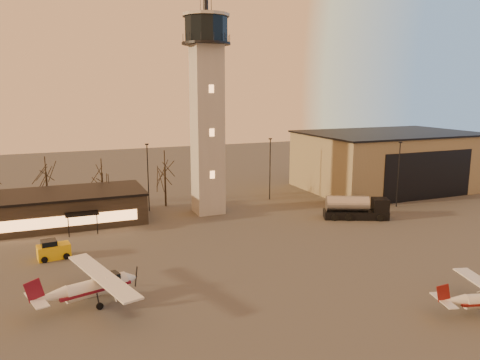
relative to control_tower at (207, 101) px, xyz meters
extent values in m
plane|color=#3F3C3A|center=(0.00, -30.00, -16.33)|extent=(220.00, 220.00, 0.00)
cube|color=#A09D98|center=(0.00, 0.00, -4.33)|extent=(4.00, 4.00, 24.00)
cylinder|color=black|center=(0.00, 0.00, 7.82)|extent=(6.80, 6.80, 0.30)
cylinder|color=black|center=(0.00, 0.00, 9.67)|extent=(6.00, 6.00, 3.40)
cylinder|color=#A09D98|center=(0.00, 0.00, 11.57)|extent=(6.60, 6.60, 0.40)
cylinder|color=black|center=(0.00, 0.00, 12.97)|extent=(0.70, 0.70, 2.40)
cube|color=#887659|center=(36.00, 4.00, -11.33)|extent=(30.00, 20.00, 10.00)
cube|color=black|center=(36.00, 4.00, -6.18)|extent=(30.60, 20.60, 0.30)
cube|color=black|center=(36.00, -6.02, -12.33)|extent=(18.00, 0.10, 8.00)
cube|color=black|center=(-22.00, 2.00, -14.33)|extent=(25.00, 10.00, 4.00)
cube|color=black|center=(-22.00, 2.00, -12.18)|extent=(25.40, 10.40, 0.30)
cube|color=#EA9752|center=(-22.00, -3.02, -14.73)|extent=(22.00, 0.08, 1.40)
cube|color=black|center=(-18.00, -4.00, -13.73)|extent=(4.00, 2.00, 0.20)
cylinder|color=black|center=(-8.00, 4.00, -11.33)|extent=(0.16, 0.16, 10.00)
cube|color=black|center=(-8.00, 4.00, -6.28)|extent=(0.50, 0.25, 0.18)
cylinder|color=black|center=(12.00, 4.00, -11.33)|extent=(0.16, 0.16, 10.00)
cube|color=black|center=(12.00, 4.00, -6.28)|extent=(0.50, 0.25, 0.18)
cylinder|color=black|center=(28.00, -8.00, -11.33)|extent=(0.16, 0.16, 10.00)
cube|color=black|center=(28.00, -8.00, -6.28)|extent=(0.50, 0.25, 0.18)
cylinder|color=black|center=(-14.00, 10.00, -13.70)|extent=(0.28, 0.28, 5.25)
cylinder|color=black|center=(-5.00, 6.00, -13.25)|extent=(0.28, 0.28, 6.16)
cylinder|color=black|center=(4.00, 8.00, -13.84)|extent=(0.28, 0.28, 4.97)
cylinder|color=black|center=(-22.00, 12.00, -13.53)|extent=(0.28, 0.28, 5.60)
cone|color=beige|center=(8.03, -38.12, -15.04)|extent=(2.39, 1.57, 1.01)
cube|color=beige|center=(7.23, -37.90, -14.95)|extent=(1.61, 3.14, 0.07)
cube|color=#61100D|center=(7.15, -37.87, -14.31)|extent=(1.24, 0.41, 1.55)
cylinder|color=silver|center=(-18.26, -24.81, -14.92)|extent=(5.38, 2.82, 1.46)
cone|color=silver|center=(-15.34, -23.98, -14.92)|extent=(1.36, 1.62, 1.40)
cone|color=silver|center=(-21.95, -25.85, -14.75)|extent=(2.94, 1.93, 1.24)
cube|color=black|center=(-17.18, -24.50, -14.41)|extent=(1.95, 1.60, 0.79)
cube|color=maroon|center=(-18.48, -24.87, -14.97)|extent=(6.26, 3.11, 0.25)
cube|color=silver|center=(-17.72, -24.65, -14.04)|extent=(5.00, 12.38, 0.16)
cube|color=silver|center=(-22.92, -26.12, -14.64)|extent=(1.99, 3.85, 0.09)
cube|color=maroon|center=(-23.03, -26.16, -13.85)|extent=(1.53, 0.51, 1.91)
cube|color=black|center=(18.17, -11.11, -15.75)|extent=(9.11, 5.99, 1.15)
cube|color=black|center=(21.20, -12.51, -14.34)|extent=(2.90, 3.05, 1.88)
cube|color=black|center=(21.86, -12.82, -14.03)|extent=(0.92, 1.85, 1.04)
cylinder|color=#AEAEB3|center=(17.03, -10.59, -14.13)|extent=(6.23, 4.44, 2.19)
cube|color=#E3B20D|center=(-21.52, -12.00, -15.55)|extent=(3.52, 2.20, 1.54)
cube|color=black|center=(-21.96, -12.06, -14.67)|extent=(1.74, 1.74, 0.88)
camera|label=1|loc=(-21.02, -63.98, 1.68)|focal=35.00mm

